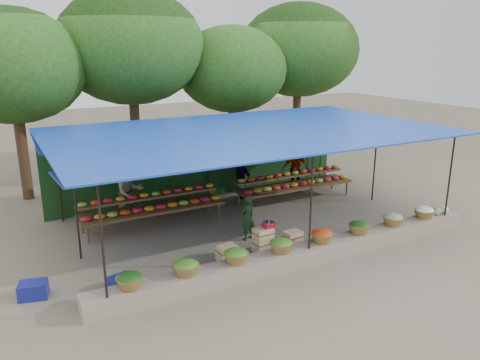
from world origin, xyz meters
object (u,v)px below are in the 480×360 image
weighing_scale (269,224)px  vendor_seated (248,217)px  crate_counter (262,246)px  blue_crate_back (33,290)px  blue_crate_front (121,282)px

weighing_scale → vendor_seated: vendor_seated is taller
crate_counter → weighing_scale: bearing=-0.0°
crate_counter → vendor_seated: size_ratio=1.88×
blue_crate_back → weighing_scale: bearing=7.3°
vendor_seated → blue_crate_front: 3.91m
weighing_scale → vendor_seated: size_ratio=0.25×
weighing_scale → blue_crate_back: bearing=173.6°
crate_counter → vendor_seated: vendor_seated is taller
blue_crate_front → blue_crate_back: 1.78m
weighing_scale → blue_crate_front: 3.75m
vendor_seated → blue_crate_back: 5.49m
vendor_seated → blue_crate_front: vendor_seated is taller
crate_counter → weighing_scale: 0.57m
crate_counter → blue_crate_front: bearing=178.2°
blue_crate_back → blue_crate_front: bearing=-2.3°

